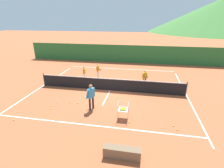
# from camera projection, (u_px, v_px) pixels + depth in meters

# --- Properties ---
(ground_plane) EXTENTS (120.00, 120.00, 0.00)m
(ground_plane) POSITION_uv_depth(u_px,v_px,m) (110.00, 90.00, 13.45)
(ground_plane) COLOR #B25633
(line_baseline_near) EXTENTS (11.27, 0.08, 0.01)m
(line_baseline_near) POSITION_uv_depth(u_px,v_px,m) (92.00, 125.00, 9.06)
(line_baseline_near) COLOR white
(line_baseline_near) RESTS_ON ground
(line_baseline_far) EXTENTS (11.27, 0.08, 0.01)m
(line_baseline_far) POSITION_uv_depth(u_px,v_px,m) (121.00, 69.00, 19.11)
(line_baseline_far) COLOR white
(line_baseline_far) RESTS_ON ground
(line_sideline_west) EXTENTS (0.08, 10.94, 0.01)m
(line_sideline_west) POSITION_uv_depth(u_px,v_px,m) (44.00, 85.00, 14.42)
(line_sideline_west) COLOR white
(line_sideline_west) RESTS_ON ground
(line_sideline_east) EXTENTS (0.08, 10.94, 0.01)m
(line_sideline_east) POSITION_uv_depth(u_px,v_px,m) (187.00, 96.00, 12.48)
(line_sideline_east) COLOR white
(line_sideline_east) RESTS_ON ground
(line_service_center) EXTENTS (0.08, 5.08, 0.01)m
(line_service_center) POSITION_uv_depth(u_px,v_px,m) (110.00, 90.00, 13.45)
(line_service_center) COLOR white
(line_service_center) RESTS_ON ground
(tennis_net) EXTENTS (11.13, 0.08, 1.05)m
(tennis_net) POSITION_uv_depth(u_px,v_px,m) (110.00, 84.00, 13.27)
(tennis_net) COLOR #333338
(tennis_net) RESTS_ON ground
(instructor) EXTENTS (0.47, 0.81, 1.62)m
(instructor) POSITION_uv_depth(u_px,v_px,m) (91.00, 95.00, 10.36)
(instructor) COLOR black
(instructor) RESTS_ON ground
(student_0) EXTENTS (0.26, 0.49, 1.20)m
(student_0) POSITION_uv_depth(u_px,v_px,m) (84.00, 72.00, 15.60)
(student_0) COLOR silver
(student_0) RESTS_ON ground
(student_1) EXTENTS (0.42, 0.63, 1.35)m
(student_1) POSITION_uv_depth(u_px,v_px,m) (98.00, 69.00, 15.98)
(student_1) COLOR silver
(student_1) RESTS_ON ground
(student_2) EXTENTS (0.46, 0.73, 1.37)m
(student_2) POSITION_uv_depth(u_px,v_px,m) (145.00, 76.00, 14.04)
(student_2) COLOR navy
(student_2) RESTS_ON ground
(ball_cart) EXTENTS (0.58, 0.58, 0.90)m
(ball_cart) POSITION_uv_depth(u_px,v_px,m) (123.00, 109.00, 9.52)
(ball_cart) COLOR #B7B7BC
(ball_cart) RESTS_ON ground
(tennis_ball_0) EXTENTS (0.07, 0.07, 0.07)m
(tennis_ball_0) POSITION_uv_depth(u_px,v_px,m) (57.00, 102.00, 11.54)
(tennis_ball_0) COLOR yellow
(tennis_ball_0) RESTS_ON ground
(tennis_ball_1) EXTENTS (0.07, 0.07, 0.07)m
(tennis_ball_1) POSITION_uv_depth(u_px,v_px,m) (51.00, 106.00, 10.97)
(tennis_ball_1) COLOR yellow
(tennis_ball_1) RESTS_ON ground
(tennis_ball_2) EXTENTS (0.07, 0.07, 0.07)m
(tennis_ball_2) POSITION_uv_depth(u_px,v_px,m) (14.00, 120.00, 9.47)
(tennis_ball_2) COLOR yellow
(tennis_ball_2) RESTS_ON ground
(tennis_ball_3) EXTENTS (0.07, 0.07, 0.07)m
(tennis_ball_3) POSITION_uv_depth(u_px,v_px,m) (70.00, 102.00, 11.50)
(tennis_ball_3) COLOR yellow
(tennis_ball_3) RESTS_ON ground
(tennis_ball_4) EXTENTS (0.07, 0.07, 0.07)m
(tennis_ball_4) POSITION_uv_depth(u_px,v_px,m) (107.00, 99.00, 11.96)
(tennis_ball_4) COLOR yellow
(tennis_ball_4) RESTS_ON ground
(tennis_ball_5) EXTENTS (0.07, 0.07, 0.07)m
(tennis_ball_5) POSITION_uv_depth(u_px,v_px,m) (173.00, 126.00, 8.97)
(tennis_ball_5) COLOR yellow
(tennis_ball_5) RESTS_ON ground
(tennis_ball_6) EXTENTS (0.07, 0.07, 0.07)m
(tennis_ball_6) POSITION_uv_depth(u_px,v_px,m) (56.00, 120.00, 9.50)
(tennis_ball_6) COLOR yellow
(tennis_ball_6) RESTS_ON ground
(tennis_ball_7) EXTENTS (0.07, 0.07, 0.07)m
(tennis_ball_7) POSITION_uv_depth(u_px,v_px,m) (51.00, 109.00, 10.62)
(tennis_ball_7) COLOR yellow
(tennis_ball_7) RESTS_ON ground
(tennis_ball_8) EXTENTS (0.07, 0.07, 0.07)m
(tennis_ball_8) POSITION_uv_depth(u_px,v_px,m) (129.00, 122.00, 9.30)
(tennis_ball_8) COLOR yellow
(tennis_ball_8) RESTS_ON ground
(tennis_ball_9) EXTENTS (0.07, 0.07, 0.07)m
(tennis_ball_9) POSITION_uv_depth(u_px,v_px,m) (177.00, 130.00, 8.65)
(tennis_ball_9) COLOR yellow
(tennis_ball_9) RESTS_ON ground
(tennis_ball_10) EXTENTS (0.07, 0.07, 0.07)m
(tennis_ball_10) POSITION_uv_depth(u_px,v_px,m) (78.00, 103.00, 11.37)
(tennis_ball_10) COLOR yellow
(tennis_ball_10) RESTS_ON ground
(windscreen_fence) EXTENTS (24.80, 0.08, 2.17)m
(windscreen_fence) POSITION_uv_depth(u_px,v_px,m) (125.00, 54.00, 21.54)
(windscreen_fence) COLOR #286B33
(windscreen_fence) RESTS_ON ground
(courtside_bench) EXTENTS (1.50, 0.36, 0.46)m
(courtside_bench) POSITION_uv_depth(u_px,v_px,m) (122.00, 153.00, 6.92)
(courtside_bench) COLOR brown
(courtside_bench) RESTS_ON ground
(hill_0) EXTENTS (55.75, 55.75, 12.81)m
(hill_0) POSITION_uv_depth(u_px,v_px,m) (224.00, 15.00, 65.75)
(hill_0) COLOR #427A38
(hill_0) RESTS_ON ground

